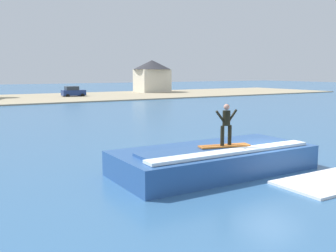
# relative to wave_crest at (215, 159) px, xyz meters

# --- Properties ---
(ground_plane) EXTENTS (260.00, 260.00, 0.00)m
(ground_plane) POSITION_rel_wave_crest_xyz_m (1.95, -1.41, -0.55)
(ground_plane) COLOR #376492
(wave_crest) EXTENTS (8.62, 3.82, 1.16)m
(wave_crest) POSITION_rel_wave_crest_xyz_m (0.00, 0.00, 0.00)
(wave_crest) COLOR #2B5391
(wave_crest) RESTS_ON ground_plane
(surfboard) EXTENTS (2.24, 1.02, 0.06)m
(surfboard) POSITION_rel_wave_crest_xyz_m (0.16, -0.43, 0.64)
(surfboard) COLOR orange
(surfboard) RESTS_ON wave_crest
(surfer) EXTENTS (1.12, 0.32, 1.72)m
(surfer) POSITION_rel_wave_crest_xyz_m (0.19, -0.50, 1.64)
(surfer) COLOR black
(surfer) RESTS_ON surfboard
(shoreline_bank) EXTENTS (120.00, 22.79, 0.18)m
(shoreline_bank) POSITION_rel_wave_crest_xyz_m (1.95, 50.40, -0.46)
(shoreline_bank) COLOR tan
(shoreline_bank) RESTS_ON ground_plane
(car_far_shore) EXTENTS (3.84, 2.04, 1.86)m
(car_far_shore) POSITION_rel_wave_crest_xyz_m (9.45, 50.65, 0.40)
(car_far_shore) COLOR navy
(car_far_shore) RESTS_ON ground_plane
(house_gabled_white) EXTENTS (7.67, 7.67, 6.60)m
(house_gabled_white) POSITION_rel_wave_crest_xyz_m (27.56, 56.19, 3.21)
(house_gabled_white) COLOR beige
(house_gabled_white) RESTS_ON ground_plane
(whitewater_patch) EXTENTS (4.09, 2.40, 0.10)m
(whitewater_patch) POSITION_rel_wave_crest_xyz_m (2.72, -3.64, -0.50)
(whitewater_patch) COLOR white
(whitewater_patch) RESTS_ON ground_plane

